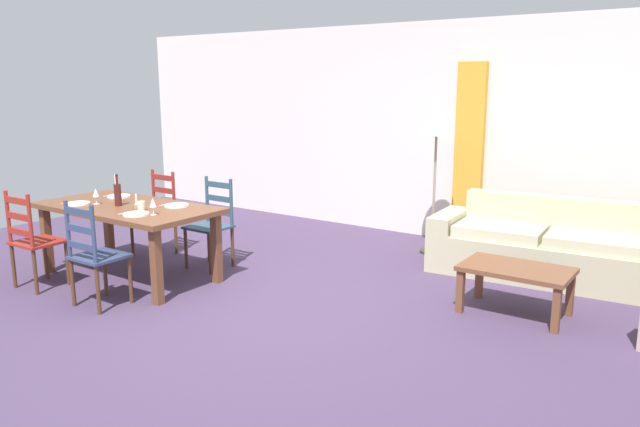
{
  "coord_description": "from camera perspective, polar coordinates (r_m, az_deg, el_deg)",
  "views": [
    {
      "loc": [
        3.44,
        -3.93,
        1.95
      ],
      "look_at": [
        0.25,
        0.7,
        0.75
      ],
      "focal_mm": 34.33,
      "sensor_mm": 36.0,
      "label": 1
    }
  ],
  "objects": [
    {
      "name": "ground_plane",
      "position": [
        5.58,
        -6.27,
        -8.59
      ],
      "size": [
        9.6,
        9.6,
        0.02
      ],
      "primitive_type": "cube",
      "color": "#44344F"
    },
    {
      "name": "wall_far",
      "position": [
        8.03,
        9.2,
        7.61
      ],
      "size": [
        9.6,
        0.16,
        2.7
      ],
      "primitive_type": "cube",
      "color": "silver",
      "rests_on": "ground_plane"
    },
    {
      "name": "curtain_panel_left",
      "position": [
        7.63,
        13.7,
        5.31
      ],
      "size": [
        0.35,
        0.08,
        2.2
      ],
      "primitive_type": "cube",
      "color": "gold",
      "rests_on": "ground_plane"
    },
    {
      "name": "dining_table",
      "position": [
        6.45,
        -17.51,
        -0.03
      ],
      "size": [
        1.9,
        0.96,
        0.75
      ],
      "color": "brown",
      "rests_on": "ground_plane"
    },
    {
      "name": "dining_chair_near_left",
      "position": [
        6.47,
        -25.19,
        -2.26
      ],
      "size": [
        0.43,
        0.41,
        0.96
      ],
      "color": "maroon",
      "rests_on": "ground_plane"
    },
    {
      "name": "dining_chair_near_right",
      "position": [
        5.73,
        -20.29,
        -3.61
      ],
      "size": [
        0.42,
        0.4,
        0.96
      ],
      "color": "navy",
      "rests_on": "ground_plane"
    },
    {
      "name": "dining_chair_far_left",
      "position": [
        7.32,
        -15.0,
        0.03
      ],
      "size": [
        0.43,
        0.41,
        0.96
      ],
      "color": "maroon",
      "rests_on": "ground_plane"
    },
    {
      "name": "dining_chair_far_right",
      "position": [
        6.66,
        -10.03,
        -0.91
      ],
      "size": [
        0.42,
        0.4,
        0.96
      ],
      "color": "#2C4659",
      "rests_on": "ground_plane"
    },
    {
      "name": "dinner_plate_near_left",
      "position": [
        6.65,
        -21.65,
        0.87
      ],
      "size": [
        0.24,
        0.24,
        0.02
      ],
      "primitive_type": "cylinder",
      "color": "white",
      "rests_on": "dining_table"
    },
    {
      "name": "fork_near_left",
      "position": [
        6.77,
        -22.36,
        0.95
      ],
      "size": [
        0.02,
        0.17,
        0.01
      ],
      "primitive_type": "cube",
      "rotation": [
        0.0,
        0.0,
        0.01
      ],
      "color": "silver",
      "rests_on": "dining_table"
    },
    {
      "name": "dinner_plate_near_right",
      "position": [
        5.93,
        -16.78,
        -0.06
      ],
      "size": [
        0.24,
        0.24,
        0.02
      ],
      "primitive_type": "cylinder",
      "color": "white",
      "rests_on": "dining_table"
    },
    {
      "name": "fork_near_right",
      "position": [
        6.05,
        -17.67,
        0.06
      ],
      "size": [
        0.02,
        0.17,
        0.01
      ],
      "primitive_type": "cube",
      "rotation": [
        0.0,
        0.0,
        -0.01
      ],
      "color": "silver",
      "rests_on": "dining_table"
    },
    {
      "name": "dinner_plate_far_left",
      "position": [
        6.93,
        -18.24,
        1.54
      ],
      "size": [
        0.24,
        0.24,
        0.02
      ],
      "primitive_type": "cylinder",
      "color": "white",
      "rests_on": "dining_table"
    },
    {
      "name": "fork_far_left",
      "position": [
        7.05,
        -18.98,
        1.61
      ],
      "size": [
        0.03,
        0.17,
        0.01
      ],
      "primitive_type": "cube",
      "rotation": [
        0.0,
        0.0,
        -0.08
      ],
      "color": "silver",
      "rests_on": "dining_table"
    },
    {
      "name": "dinner_plate_far_right",
      "position": [
        6.25,
        -13.21,
        0.73
      ],
      "size": [
        0.24,
        0.24,
        0.02
      ],
      "primitive_type": "cylinder",
      "color": "white",
      "rests_on": "dining_table"
    },
    {
      "name": "fork_far_right",
      "position": [
        6.36,
        -14.12,
        0.83
      ],
      "size": [
        0.03,
        0.17,
        0.01
      ],
      "primitive_type": "cube",
      "rotation": [
        0.0,
        0.0,
        -0.07
      ],
      "color": "silver",
      "rests_on": "dining_table"
    },
    {
      "name": "wine_bottle",
      "position": [
        6.42,
        -18.34,
        1.73
      ],
      "size": [
        0.07,
        0.07,
        0.32
      ],
      "color": "#471919",
      "rests_on": "dining_table"
    },
    {
      "name": "wine_glass_near_left",
      "position": [
        6.58,
        -20.17,
        1.78
      ],
      "size": [
        0.06,
        0.06,
        0.16
      ],
      "color": "white",
      "rests_on": "dining_table"
    },
    {
      "name": "wine_glass_near_right",
      "position": [
        5.87,
        -15.32,
        0.93
      ],
      "size": [
        0.06,
        0.06,
        0.16
      ],
      "color": "white",
      "rests_on": "dining_table"
    },
    {
      "name": "coffee_cup_primary",
      "position": [
        6.12,
        -16.33,
        0.69
      ],
      "size": [
        0.07,
        0.07,
        0.09
      ],
      "primitive_type": "cylinder",
      "color": "beige",
      "rests_on": "dining_table"
    },
    {
      "name": "candle_tall",
      "position": [
        6.57,
        -18.44,
        1.67
      ],
      "size": [
        0.05,
        0.05,
        0.3
      ],
      "color": "#998C66",
      "rests_on": "dining_table"
    },
    {
      "name": "candle_short",
      "position": [
        6.25,
        -16.74,
        0.81
      ],
      "size": [
        0.05,
        0.05,
        0.14
      ],
      "color": "#998C66",
      "rests_on": "dining_table"
    },
    {
      "name": "couch",
      "position": [
        6.66,
        20.41,
        -3.15
      ],
      "size": [
        2.33,
        0.97,
        0.8
      ],
      "color": "#B6B08A",
      "rests_on": "ground_plane"
    },
    {
      "name": "coffee_table",
      "position": [
        5.49,
        17.81,
        -5.42
      ],
      "size": [
        0.9,
        0.56,
        0.42
      ],
      "color": "brown",
      "rests_on": "ground_plane"
    },
    {
      "name": "standing_lamp",
      "position": [
        7.08,
        10.81,
        7.46
      ],
      "size": [
        0.4,
        0.4,
        1.64
      ],
      "color": "#332D28",
      "rests_on": "ground_plane"
    }
  ]
}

